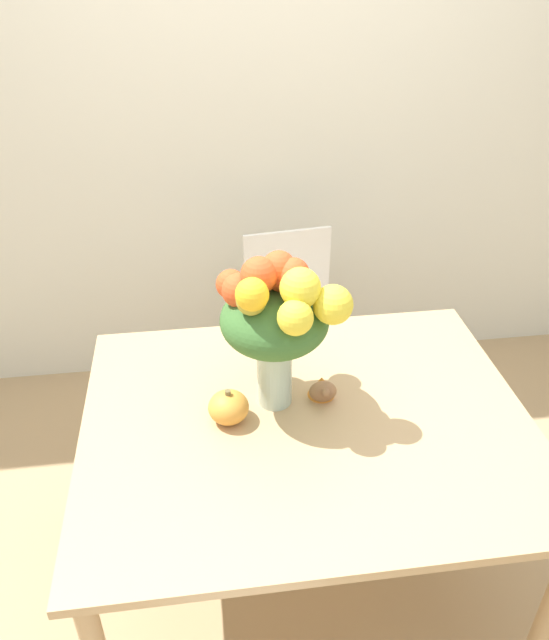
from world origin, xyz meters
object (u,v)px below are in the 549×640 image
object	(u,v)px
turkey_figurine	(322,388)
pumpkin	(229,407)
flower_vase	(276,316)
dining_chair_near_window	(294,332)

from	to	relation	value
turkey_figurine	pumpkin	bearing A→B (deg)	-167.44
pumpkin	turkey_figurine	size ratio (longest dim) A/B	1.05
pumpkin	turkey_figurine	world-z (taller)	pumpkin
flower_vase	dining_chair_near_window	size ratio (longest dim) A/B	0.56
flower_vase	turkey_figurine	distance (m)	0.33
flower_vase	turkey_figurine	world-z (taller)	flower_vase
turkey_figurine	flower_vase	bearing A→B (deg)	-179.85
flower_vase	pumpkin	distance (m)	0.32
flower_vase	turkey_figurine	bearing A→B (deg)	0.15
flower_vase	turkey_figurine	xyz separation A→B (m)	(0.15, 0.00, -0.29)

